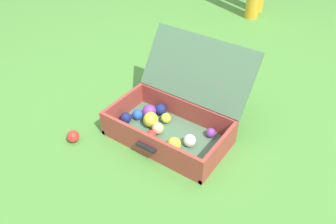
# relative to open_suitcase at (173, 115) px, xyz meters

# --- Properties ---
(ground_plane) EXTENTS (16.00, 16.00, 0.00)m
(ground_plane) POSITION_rel_open_suitcase_xyz_m (-0.00, -0.02, -0.10)
(ground_plane) COLOR #4C8C38
(open_suitcase) EXTENTS (0.61, 0.57, 0.44)m
(open_suitcase) POSITION_rel_open_suitcase_xyz_m (0.00, 0.00, 0.00)
(open_suitcase) COLOR #4C7051
(open_suitcase) RESTS_ON ground
(stray_ball_on_grass) EXTENTS (0.06, 0.06, 0.06)m
(stray_ball_on_grass) POSITION_rel_open_suitcase_xyz_m (-0.38, -0.37, -0.07)
(stray_ball_on_grass) COLOR red
(stray_ball_on_grass) RESTS_ON ground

